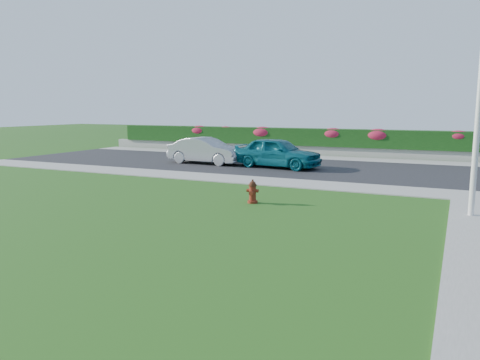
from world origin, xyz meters
The scene contains 16 objects.
ground centered at (0.00, 0.00, 0.00)m, with size 120.00×120.00×0.00m, color black.
street_far centered at (-5.00, 14.00, 0.02)m, with size 26.00×8.00×0.04m, color black.
sidewalk_far centered at (-6.00, 9.00, 0.02)m, with size 24.00×2.00×0.04m, color gray.
sidewalk_beyond centered at (-1.00, 19.00, 0.02)m, with size 34.00×2.00×0.04m, color gray.
retaining_wall centered at (-1.00, 20.50, 0.30)m, with size 34.00×0.40×0.60m, color gray.
hedge centered at (-1.00, 20.60, 1.15)m, with size 32.00×0.90×1.10m, color black.
fire_hydrant centered at (0.24, 4.76, 0.36)m, with size 0.39×0.37×0.76m.
sedan_teal centered at (-2.13, 13.28, 0.80)m, with size 1.80×4.47×1.52m, color #0D5A68.
sedan_silver centered at (-6.23, 13.27, 0.74)m, with size 1.48×4.25×1.40m, color #96999D.
utility_pole centered at (6.56, 5.64, 3.03)m, with size 0.16×0.16×6.06m, color silver.
flower_clump_a centered at (-10.83, 20.50, 1.43)m, with size 1.39×0.89×0.69m, color #BD2036.
flower_clump_b centered at (-8.70, 20.50, 1.49)m, with size 1.07×0.69×0.53m, color #BD2036.
flower_clump_c centered at (-5.93, 20.50, 1.40)m, with size 1.52×0.98×0.76m, color #BD2036.
flower_clump_d centered at (-1.12, 20.50, 1.42)m, with size 1.44×0.92×0.72m, color #BD2036.
flower_clump_e centered at (1.64, 20.50, 1.39)m, with size 1.54×0.99×0.77m, color #BD2036.
flower_clump_f centered at (6.06, 20.50, 1.45)m, with size 1.27×0.81×0.63m, color #BD2036.
Camera 1 is at (6.15, -8.74, 3.03)m, focal length 35.00 mm.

